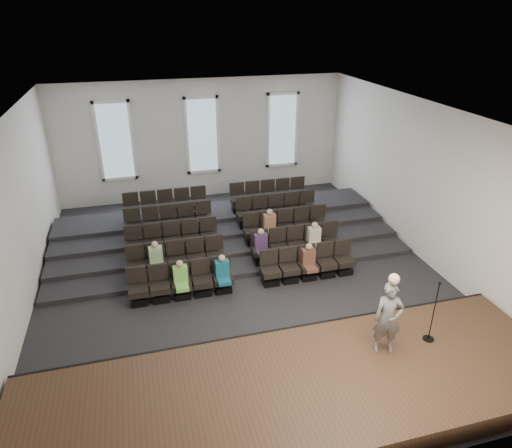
{
  "coord_description": "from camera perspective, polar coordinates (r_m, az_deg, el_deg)",
  "views": [
    {
      "loc": [
        -2.73,
        -11.72,
        7.58
      ],
      "look_at": [
        0.57,
        0.5,
        1.51
      ],
      "focal_mm": 32.0,
      "sensor_mm": 36.0,
      "label": 1
    }
  ],
  "objects": [
    {
      "name": "stage_lip",
      "position": [
        11.47,
        2.29,
        -14.13
      ],
      "size": [
        11.8,
        0.06,
        0.52
      ],
      "primitive_type": "cube",
      "color": "black",
      "rests_on": "ground"
    },
    {
      "name": "ground",
      "position": [
        14.22,
        -1.72,
        -6.61
      ],
      "size": [
        14.0,
        14.0,
        0.0
      ],
      "primitive_type": "plane",
      "color": "black",
      "rests_on": "ground"
    },
    {
      "name": "mic_stand",
      "position": [
        11.5,
        21.09,
        -11.46
      ],
      "size": [
        0.27,
        0.27,
        1.59
      ],
      "color": "black",
      "rests_on": "stage"
    },
    {
      "name": "audience",
      "position": [
        13.99,
        -1.15,
        -3.45
      ],
      "size": [
        5.45,
        2.64,
        1.1
      ],
      "color": "#75C24D",
      "rests_on": "seating_rows"
    },
    {
      "name": "wall_front",
      "position": [
        7.44,
        11.48,
        -18.09
      ],
      "size": [
        12.0,
        0.04,
        5.0
      ],
      "primitive_type": "cube",
      "color": "silver",
      "rests_on": "ground"
    },
    {
      "name": "wall_left",
      "position": [
        13.19,
        -28.2,
        -0.26
      ],
      "size": [
        0.04,
        14.0,
        5.0
      ],
      "primitive_type": "cube",
      "color": "silver",
      "rests_on": "ground"
    },
    {
      "name": "wall_back",
      "position": [
        19.61,
        -6.71,
        10.42
      ],
      "size": [
        12.0,
        0.04,
        5.0
      ],
      "primitive_type": "cube",
      "color": "silver",
      "rests_on": "ground"
    },
    {
      "name": "windows",
      "position": [
        19.49,
        -6.71,
        10.93
      ],
      "size": [
        8.44,
        0.1,
        3.24
      ],
      "color": "white",
      "rests_on": "wall_back"
    },
    {
      "name": "ceiling",
      "position": [
        12.31,
        -2.03,
        13.54
      ],
      "size": [
        12.0,
        14.0,
        0.02
      ],
      "primitive_type": "cube",
      "color": "white",
      "rests_on": "ground"
    },
    {
      "name": "speaker",
      "position": [
        10.65,
        16.18,
        -11.26
      ],
      "size": [
        0.73,
        0.59,
        1.74
      ],
      "primitive_type": "imported",
      "rotation": [
        0.0,
        0.0,
        -0.32
      ],
      "color": "#5E5A59",
      "rests_on": "stage"
    },
    {
      "name": "wall_right",
      "position": [
        15.48,
        20.44,
        4.8
      ],
      "size": [
        0.04,
        14.0,
        5.0
      ],
      "primitive_type": "cube",
      "color": "silver",
      "rests_on": "ground"
    },
    {
      "name": "risers",
      "position": [
        16.85,
        -4.26,
        -0.47
      ],
      "size": [
        11.8,
        4.8,
        0.6
      ],
      "color": "black",
      "rests_on": "ground"
    },
    {
      "name": "seating_rows",
      "position": [
        15.2,
        -3.11,
        -1.43
      ],
      "size": [
        6.8,
        4.7,
        1.67
      ],
      "color": "black",
      "rests_on": "ground"
    },
    {
      "name": "stage",
      "position": [
        10.25,
        5.41,
        -20.2
      ],
      "size": [
        11.8,
        3.6,
        0.5
      ],
      "primitive_type": "cube",
      "color": "#3D2C1A",
      "rests_on": "ground"
    }
  ]
}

